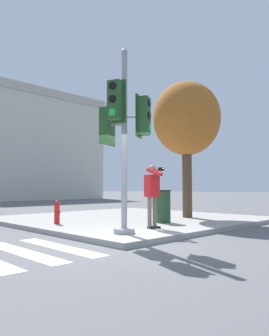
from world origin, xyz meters
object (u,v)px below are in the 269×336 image
street_tree (187,120)px  fire_hydrant (57,212)px  person_photographer (152,190)px  traffic_signal_pole (123,130)px  trash_bin (163,206)px

street_tree → fire_hydrant: bearing=162.3°
fire_hydrant → person_photographer: bearing=-64.8°
person_photographer → fire_hydrant: person_photographer is taller
traffic_signal_pole → fire_hydrant: bearing=88.9°
traffic_signal_pole → street_tree: size_ratio=0.89×
traffic_signal_pole → trash_bin: size_ratio=4.43×
traffic_signal_pole → fire_hydrant: (0.06, 2.96, -2.12)m
traffic_signal_pole → trash_bin: (2.61, 0.97, -1.96)m
trash_bin → person_photographer: bearing=-150.6°
traffic_signal_pole → fire_hydrant: 3.64m
street_tree → trash_bin: 3.74m
street_tree → trash_bin: size_ratio=4.97×
traffic_signal_pole → person_photographer: 1.98m
person_photographer → trash_bin: person_photographer is taller
street_tree → trash_bin: bearing=-165.2°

